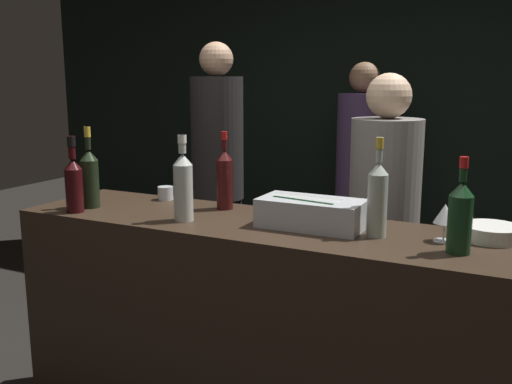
# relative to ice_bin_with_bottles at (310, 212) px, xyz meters

# --- Properties ---
(wall_back_chalkboard) EXTENTS (6.40, 0.06, 2.80)m
(wall_back_chalkboard) POSITION_rel_ice_bin_with_bottles_xyz_m (-0.24, 2.25, 0.31)
(wall_back_chalkboard) COLOR black
(wall_back_chalkboard) RESTS_ON ground_plane
(bar_counter) EXTENTS (2.07, 0.55, 1.02)m
(bar_counter) POSITION_rel_ice_bin_with_bottles_xyz_m (-0.24, -0.02, -0.57)
(bar_counter) COLOR #2D2116
(bar_counter) RESTS_ON ground_plane
(ice_bin_with_bottles) EXTENTS (0.41, 0.21, 0.12)m
(ice_bin_with_bottles) POSITION_rel_ice_bin_with_bottles_xyz_m (0.00, 0.00, 0.00)
(ice_bin_with_bottles) COLOR #B7BABF
(ice_bin_with_bottles) RESTS_ON bar_counter
(bowl_white) EXTENTS (0.21, 0.21, 0.05)m
(bowl_white) POSITION_rel_ice_bin_with_bottles_xyz_m (0.66, 0.12, -0.03)
(bowl_white) COLOR silver
(bowl_white) RESTS_ON bar_counter
(wine_glass) EXTENTS (0.08, 0.08, 0.14)m
(wine_glass) POSITION_rel_ice_bin_with_bottles_xyz_m (0.51, 0.02, 0.04)
(wine_glass) COLOR silver
(wine_glass) RESTS_ON bar_counter
(candle_votive) EXTENTS (0.07, 0.07, 0.06)m
(candle_votive) POSITION_rel_ice_bin_with_bottles_xyz_m (-0.82, 0.18, -0.03)
(candle_votive) COLOR silver
(candle_votive) RESTS_ON bar_counter
(rose_wine_bottle) EXTENTS (0.07, 0.07, 0.37)m
(rose_wine_bottle) POSITION_rel_ice_bin_with_bottles_xyz_m (0.27, -0.02, 0.09)
(rose_wine_bottle) COLOR #9EA899
(rose_wine_bottle) RESTS_ON bar_counter
(white_wine_bottle) EXTENTS (0.08, 0.08, 0.36)m
(white_wine_bottle) POSITION_rel_ice_bin_with_bottles_xyz_m (-0.51, -0.13, 0.09)
(white_wine_bottle) COLOR #B2B7AD
(white_wine_bottle) RESTS_ON bar_counter
(red_wine_bottle_burgundy) EXTENTS (0.08, 0.08, 0.33)m
(red_wine_bottle_burgundy) POSITION_rel_ice_bin_with_bottles_xyz_m (0.57, -0.10, 0.07)
(red_wine_bottle_burgundy) COLOR #143319
(red_wine_bottle_burgundy) RESTS_ON bar_counter
(red_wine_bottle_black_foil) EXTENTS (0.08, 0.08, 0.34)m
(red_wine_bottle_black_foil) POSITION_rel_ice_bin_with_bottles_xyz_m (-1.02, -0.22, 0.07)
(red_wine_bottle_black_foil) COLOR black
(red_wine_bottle_black_foil) RESTS_ON bar_counter
(champagne_bottle) EXTENTS (0.08, 0.08, 0.37)m
(champagne_bottle) POSITION_rel_ice_bin_with_bottles_xyz_m (-1.03, -0.11, 0.08)
(champagne_bottle) COLOR black
(champagne_bottle) RESTS_ON bar_counter
(red_wine_bottle_tall) EXTENTS (0.07, 0.07, 0.35)m
(red_wine_bottle_tall) POSITION_rel_ice_bin_with_bottles_xyz_m (-0.46, 0.13, 0.08)
(red_wine_bottle_tall) COLOR #380F0F
(red_wine_bottle_tall) RESTS_ON bar_counter
(person_in_hoodie) EXTENTS (0.34, 0.34, 1.63)m
(person_in_hoodie) POSITION_rel_ice_bin_with_bottles_xyz_m (0.15, 0.61, -0.18)
(person_in_hoodie) COLOR black
(person_in_hoodie) RESTS_ON ground_plane
(person_blond_tee) EXTENTS (0.33, 0.33, 1.83)m
(person_blond_tee) POSITION_rel_ice_bin_with_bottles_xyz_m (-1.04, 1.06, -0.05)
(person_blond_tee) COLOR black
(person_blond_tee) RESTS_ON ground_plane
(person_grey_polo) EXTENTS (0.36, 0.36, 1.72)m
(person_grey_polo) POSITION_rel_ice_bin_with_bottles_xyz_m (-0.31, 1.81, -0.13)
(person_grey_polo) COLOR black
(person_grey_polo) RESTS_ON ground_plane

